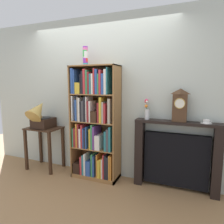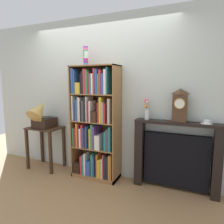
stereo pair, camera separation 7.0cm
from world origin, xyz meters
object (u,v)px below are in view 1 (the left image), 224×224
gramophone (40,115)px  teacup_with_saucer (206,122)px  bookshelf (95,126)px  cup_stack (85,56)px  mantel_clock (180,105)px  fireplace_mantel (176,156)px  flower_vase (147,109)px  side_table_left (44,138)px

gramophone → teacup_with_saucer: gramophone is taller
bookshelf → cup_stack: cup_stack is taller
gramophone → teacup_with_saucer: size_ratio=3.82×
bookshelf → teacup_with_saucer: 1.64m
mantel_clock → fireplace_mantel: bearing=140.2°
bookshelf → flower_vase: bookshelf is taller
gramophone → side_table_left: bearing=90.0°
mantel_clock → gramophone: bearing=-175.3°
side_table_left → bookshelf: bearing=1.7°
fireplace_mantel → flower_vase: 0.80m
cup_stack → gramophone: 1.31m
cup_stack → side_table_left: (-0.87, -0.02, -1.41)m
bookshelf → fireplace_mantel: size_ratio=1.54×
gramophone → mantel_clock: 2.32m
bookshelf → cup_stack: 1.11m
gramophone → flower_vase: size_ratio=1.83×
side_table_left → gramophone: bearing=-90.0°
cup_stack → side_table_left: cup_stack is taller
flower_vase → teacup_with_saucer: 0.82m
fireplace_mantel → mantel_clock: (0.02, -0.02, 0.75)m
bookshelf → teacup_with_saucer: size_ratio=12.62×
bookshelf → mantel_clock: size_ratio=3.96×
cup_stack → mantel_clock: (1.43, 0.09, -0.72)m
cup_stack → mantel_clock: cup_stack is taller
cup_stack → flower_vase: cup_stack is taller
flower_vase → bookshelf: bearing=-173.6°
side_table_left → fireplace_mantel: bearing=3.4°
mantel_clock → bookshelf: bearing=-176.2°
gramophone → mantel_clock: size_ratio=1.20×
side_table_left → cup_stack: bearing=1.6°
side_table_left → teacup_with_saucer: size_ratio=5.27×
bookshelf → cup_stack: (-0.15, -0.01, 1.10)m
mantel_clock → flower_vase: 0.47m
side_table_left → flower_vase: (1.83, 0.12, 0.61)m
cup_stack → teacup_with_saucer: cup_stack is taller
bookshelf → cup_stack: bearing=-177.4°
cup_stack → gramophone: (-0.87, -0.10, -0.98)m
mantel_clock → teacup_with_saucer: 0.41m
cup_stack → flower_vase: bearing=5.8°
cup_stack → mantel_clock: size_ratio=0.63×
gramophone → fireplace_mantel: 2.34m
side_table_left → fireplace_mantel: fireplace_mantel is taller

